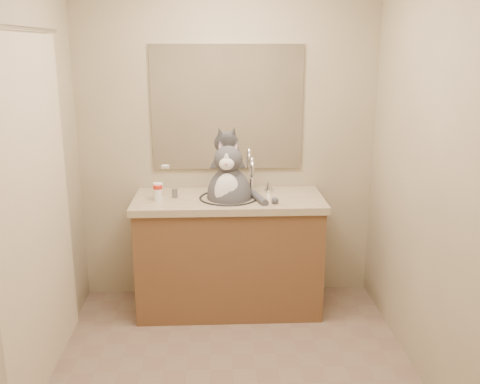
# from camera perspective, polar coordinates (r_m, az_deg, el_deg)

# --- Properties ---
(room) EXTENTS (2.22, 2.52, 2.42)m
(room) POSITION_cam_1_polar(r_m,az_deg,el_deg) (2.76, -0.78, 0.97)
(room) COLOR #816C59
(room) RESTS_ON ground
(vanity) EXTENTS (1.34, 0.59, 1.12)m
(vanity) POSITION_cam_1_polar(r_m,az_deg,el_deg) (3.91, -1.19, -6.30)
(vanity) COLOR brown
(vanity) RESTS_ON ground
(mirror) EXTENTS (1.10, 0.02, 0.90)m
(mirror) POSITION_cam_1_polar(r_m,az_deg,el_deg) (3.93, -1.37, 8.97)
(mirror) COLOR white
(mirror) RESTS_ON room
(shower_curtain) EXTENTS (0.02, 1.30, 1.93)m
(shower_curtain) POSITION_cam_1_polar(r_m,az_deg,el_deg) (3.06, -20.92, -1.92)
(shower_curtain) COLOR beige
(shower_curtain) RESTS_ON ground
(cat) EXTENTS (0.44, 0.42, 0.63)m
(cat) POSITION_cam_1_polar(r_m,az_deg,el_deg) (3.74, -1.13, -0.04)
(cat) COLOR #434347
(cat) RESTS_ON vanity
(pill_bottle_redcap) EXTENTS (0.08, 0.08, 0.11)m
(pill_bottle_redcap) POSITION_cam_1_polar(r_m,az_deg,el_deg) (3.73, -8.75, -0.08)
(pill_bottle_redcap) COLOR white
(pill_bottle_redcap) RESTS_ON vanity
(pill_bottle_orange) EXTENTS (0.08, 0.08, 0.12)m
(pill_bottle_orange) POSITION_cam_1_polar(r_m,az_deg,el_deg) (3.76, -8.73, 0.05)
(pill_bottle_orange) COLOR white
(pill_bottle_orange) RESTS_ON vanity
(grey_canister) EXTENTS (0.04, 0.04, 0.06)m
(grey_canister) POSITION_cam_1_polar(r_m,az_deg,el_deg) (3.79, -6.96, -0.14)
(grey_canister) COLOR slate
(grey_canister) RESTS_ON vanity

